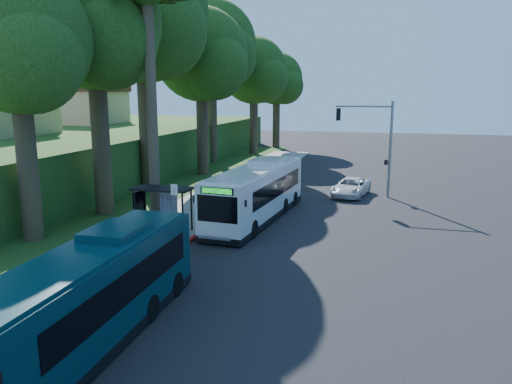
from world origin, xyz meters
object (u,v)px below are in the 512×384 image
(bus_shelter, at_px, (160,200))
(pickup, at_px, (351,187))
(white_bus, at_px, (257,192))
(teal_bus, at_px, (90,294))

(bus_shelter, xyz_separation_m, pickup, (9.36, 12.68, -1.15))
(white_bus, xyz_separation_m, teal_bus, (-0.94, -16.15, -0.10))
(white_bus, bearing_deg, teal_bus, -88.71)
(bus_shelter, distance_m, teal_bus, 12.42)
(white_bus, xyz_separation_m, pickup, (4.97, 8.46, -1.04))
(white_bus, distance_m, pickup, 9.87)
(white_bus, relative_size, teal_bus, 1.07)
(white_bus, bearing_deg, pickup, 64.22)
(white_bus, bearing_deg, bus_shelter, -131.57)
(pickup, bearing_deg, white_bus, -111.59)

